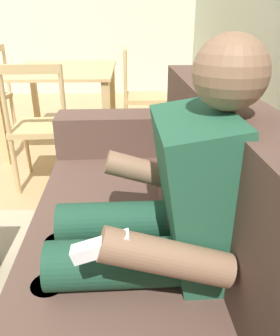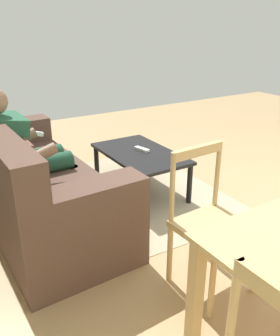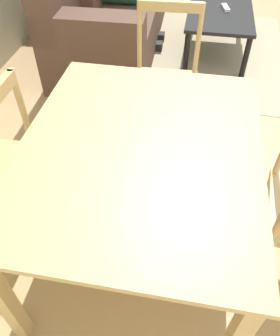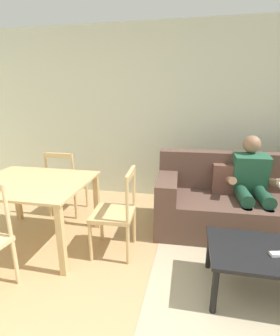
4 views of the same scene
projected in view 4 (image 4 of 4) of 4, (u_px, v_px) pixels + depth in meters
The scene contains 8 objects.
wall_back at pixel (153, 115), 3.86m from camera, with size 6.94×0.12×2.65m, color beige.
couch at pixel (242, 204), 2.98m from camera, with size 2.09×0.92×0.93m.
person_lounging at pixel (251, 184), 2.88m from camera, with size 0.60×0.84×1.16m.
coffee_table at pixel (273, 257), 1.94m from camera, with size 1.01×0.60×0.42m.
dining_table at pixel (32, 190), 2.63m from camera, with size 1.22×0.98×0.73m.
dining_chair_near_wall at pixel (67, 182), 3.40m from camera, with size 0.42×0.42×0.91m.
dining_chair_facing_couch at pixel (116, 213), 2.51m from camera, with size 0.44×0.44×0.91m.
area_rug at pixel (267, 294), 2.05m from camera, with size 2.00×1.40×0.01m, color tan.
Camera 4 is at (0.55, -0.89, 1.60)m, focal length 26.02 mm.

